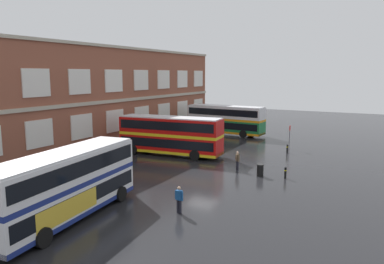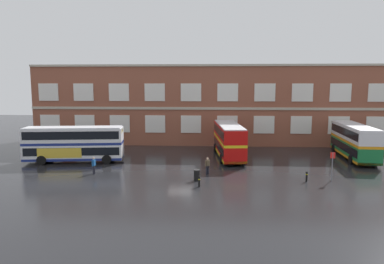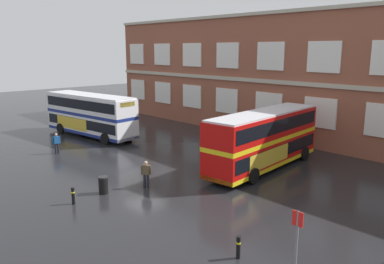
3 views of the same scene
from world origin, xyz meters
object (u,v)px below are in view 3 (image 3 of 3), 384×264
Objects in this scene: double_decker_near at (90,114)px; station_litter_bin at (103,185)px; safety_bollard_east at (238,247)px; waiting_passenger at (146,173)px; bus_stand_flag at (297,239)px; second_passenger at (57,143)px; safety_bollard_west at (73,196)px; double_decker_middle at (264,139)px.

station_litter_bin is (14.41, -7.10, -1.63)m from double_decker_near.
safety_bollard_east is at bearing 1.41° from station_litter_bin.
bus_stand_flag is at bearing -8.77° from waiting_passenger.
double_decker_near reaches higher than second_passenger.
station_litter_bin is at bearing -111.54° from waiting_passenger.
safety_bollard_west is (-0.65, -4.46, -0.44)m from waiting_passenger.
second_passenger is 10.55m from station_litter_bin.
second_passenger is (4.03, -5.29, -1.22)m from double_decker_near.
bus_stand_flag is at bearing 9.01° from safety_bollard_east.
bus_stand_flag is 2.84× the size of safety_bollard_east.
double_decker_middle is at bearing 76.51° from safety_bollard_west.
bus_stand_flag is at bearing 2.87° from station_litter_bin.
waiting_passenger is 9.44m from safety_bollard_east.
double_decker_middle is at bearing 12.10° from double_decker_near.
safety_bollard_east is (10.13, 0.25, -0.03)m from station_litter_bin.
double_decker_near is 16.15m from station_litter_bin.
second_passenger is 22.94m from bus_stand_flag.
waiting_passenger is at bearing 68.46° from station_litter_bin.
second_passenger is at bearing 175.64° from safety_bollard_east.
station_litter_bin reaches higher than safety_bollard_east.
double_decker_near is 11.83× the size of safety_bollard_east.
double_decker_middle is at bearing 131.49° from bus_stand_flag.
bus_stand_flag is 2.67m from safety_bollard_east.
safety_bollard_east is (9.18, -2.16, -0.44)m from waiting_passenger.
second_passenger is 0.63× the size of bus_stand_flag.
double_decker_near reaches higher than safety_bollard_west.
double_decker_middle is at bearing 122.20° from safety_bollard_east.
waiting_passenger is 11.35m from second_passenger.
second_passenger is (-11.33, -0.60, 0.00)m from waiting_passenger.
station_litter_bin is at bearing -107.35° from double_decker_middle.
double_decker_near is 25.54m from safety_bollard_east.
double_decker_near is 4.16× the size of bus_stand_flag.
safety_bollard_east is (24.55, -6.85, -1.66)m from double_decker_near.
safety_bollard_west is at bearing -166.85° from safety_bollard_east.
waiting_passenger reaches higher than safety_bollard_east.
second_passenger is 11.37m from safety_bollard_west.
bus_stand_flag is (26.93, -6.47, -0.51)m from double_decker_near.
double_decker_middle reaches higher than station_litter_bin.
double_decker_near reaches higher than bus_stand_flag.
waiting_passenger is 0.63× the size of bus_stand_flag.
double_decker_near is 10.91× the size of station_litter_bin.
waiting_passenger is at bearing 171.23° from bus_stand_flag.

